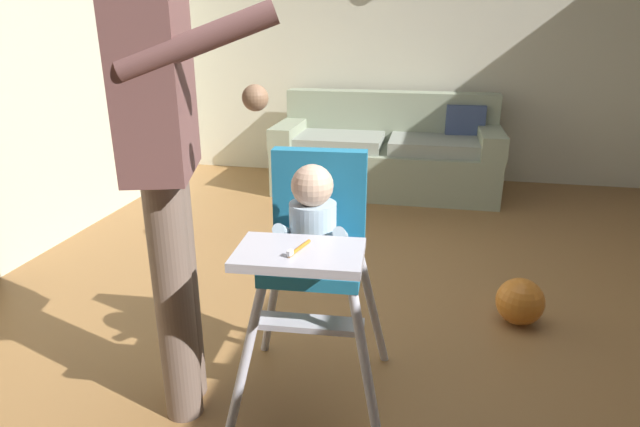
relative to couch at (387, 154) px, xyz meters
The scene contains 7 objects.
ground 2.42m from the couch, 84.40° to the right, with size 6.30×7.34×0.10m, color olive.
wall_far 1.09m from the couch, 65.80° to the left, with size 5.50×0.06×2.53m, color beige.
couch is the anchor object (origin of this frame).
high_chair 3.00m from the couch, 90.66° to the right, with size 0.64×0.75×1.00m.
adult_standing 3.23m from the couch, 99.45° to the right, with size 0.60×0.49×1.71m.
toy_ball 2.09m from the couch, 133.75° to the right, with size 0.17×0.17×0.17m, color #D13D33.
toy_ball_second 2.40m from the couch, 68.78° to the right, with size 0.24×0.24×0.24m, color orange.
Camera 1 is at (0.12, -2.34, 1.43)m, focal length 29.41 mm.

